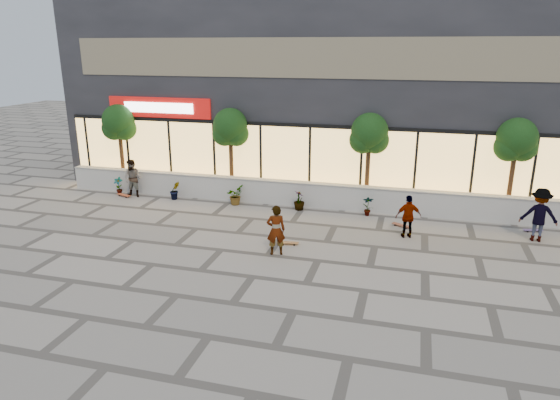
% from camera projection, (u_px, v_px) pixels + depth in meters
% --- Properties ---
extents(ground, '(80.00, 80.00, 0.00)m').
position_uv_depth(ground, '(252.00, 277.00, 14.61)').
color(ground, '#A0978B').
rests_on(ground, ground).
extents(planter_wall, '(22.00, 0.42, 1.04)m').
position_uv_depth(planter_wall, '(304.00, 194.00, 20.91)').
color(planter_wall, beige).
rests_on(planter_wall, ground).
extents(retail_building, '(24.00, 9.17, 8.50)m').
position_uv_depth(retail_building, '(329.00, 92.00, 24.86)').
color(retail_building, '#242429').
rests_on(retail_building, ground).
extents(shrub_a, '(0.43, 0.29, 0.81)m').
position_uv_depth(shrub_a, '(119.00, 186.00, 22.57)').
color(shrub_a, '#183210').
rests_on(shrub_a, ground).
extents(shrub_b, '(0.57, 0.57, 0.81)m').
position_uv_depth(shrub_b, '(175.00, 190.00, 21.87)').
color(shrub_b, '#183210').
rests_on(shrub_b, ground).
extents(shrub_c, '(0.68, 0.77, 0.81)m').
position_uv_depth(shrub_c, '(235.00, 195.00, 21.16)').
color(shrub_c, '#183210').
rests_on(shrub_c, ground).
extents(shrub_d, '(0.64, 0.64, 0.81)m').
position_uv_depth(shrub_d, '(299.00, 200.00, 20.46)').
color(shrub_d, '#183210').
rests_on(shrub_d, ground).
extents(shrub_e, '(0.46, 0.35, 0.81)m').
position_uv_depth(shrub_e, '(368.00, 206.00, 19.76)').
color(shrub_e, '#183210').
rests_on(shrub_e, ground).
extents(tree_west, '(1.60, 1.50, 3.92)m').
position_uv_depth(tree_west, '(119.00, 124.00, 23.08)').
color(tree_west, '#422717').
rests_on(tree_west, ground).
extents(tree_midwest, '(1.60, 1.50, 3.92)m').
position_uv_depth(tree_midwest, '(230.00, 129.00, 21.70)').
color(tree_midwest, '#422717').
rests_on(tree_midwest, ground).
extents(tree_mideast, '(1.60, 1.50, 3.92)m').
position_uv_depth(tree_mideast, '(369.00, 136.00, 20.19)').
color(tree_mideast, '#422717').
rests_on(tree_mideast, ground).
extents(tree_east, '(1.60, 1.50, 3.92)m').
position_uv_depth(tree_east, '(516.00, 142.00, 18.81)').
color(tree_east, '#422717').
rests_on(tree_east, ground).
extents(skater_center, '(0.71, 0.59, 1.66)m').
position_uv_depth(skater_center, '(276.00, 230.00, 15.96)').
color(skater_center, white).
rests_on(skater_center, ground).
extents(skater_left, '(0.82, 0.64, 1.69)m').
position_uv_depth(skater_left, '(133.00, 179.00, 22.09)').
color(skater_left, tan).
rests_on(skater_left, ground).
extents(skater_right_near, '(0.97, 0.61, 1.54)m').
position_uv_depth(skater_right_near, '(408.00, 217.00, 17.41)').
color(skater_right_near, silver).
rests_on(skater_right_near, ground).
extents(skater_right_far, '(1.27, 0.81, 1.88)m').
position_uv_depth(skater_right_far, '(539.00, 215.00, 17.07)').
color(skater_right_far, maroon).
rests_on(skater_right_far, ground).
extents(skateboard_center, '(0.75, 0.25, 0.09)m').
position_uv_depth(skateboard_center, '(288.00, 243.00, 16.95)').
color(skateboard_center, '#935C30').
rests_on(skateboard_center, ground).
extents(skateboard_left, '(0.79, 0.45, 0.09)m').
position_uv_depth(skateboard_left, '(124.00, 195.00, 22.34)').
color(skateboard_left, '#CE4E26').
rests_on(skateboard_left, ground).
extents(skateboard_right_near, '(0.74, 0.50, 0.09)m').
position_uv_depth(skateboard_right_near, '(401.00, 225.00, 18.61)').
color(skateboard_right_near, brown).
rests_on(skateboard_right_near, ground).
extents(skateboard_right_far, '(0.71, 0.34, 0.08)m').
position_uv_depth(skateboard_right_far, '(533.00, 230.00, 18.12)').
color(skateboard_right_far, '#59427A').
rests_on(skateboard_right_far, ground).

